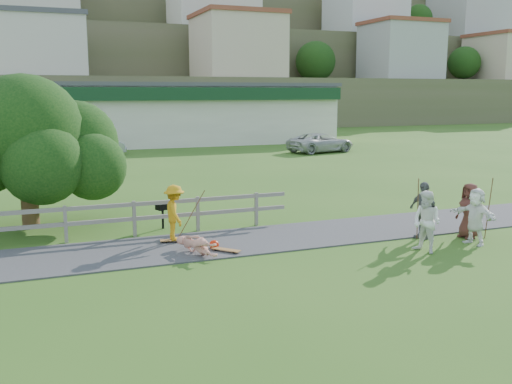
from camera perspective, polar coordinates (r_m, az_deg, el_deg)
ground at (r=15.29m, az=-2.46°, el=-6.64°), size 260.00×260.00×0.00m
path at (r=16.65m, az=-4.14°, el=-5.19°), size 34.00×3.00×0.04m
fence at (r=17.55m, az=-20.55°, el=-2.66°), size 15.05×0.10×1.10m
strip_mall at (r=49.61m, az=-11.31°, el=7.75°), size 32.50×10.75×5.10m
hillside at (r=105.76m, az=-19.36°, el=14.92°), size 220.00×67.00×47.50m
skater_rider at (r=16.73m, az=-8.14°, el=-2.39°), size 0.61×1.05×1.63m
skater_fallen at (r=15.58m, az=-5.95°, el=-5.30°), size 1.56×0.89×0.56m
spectator_a at (r=16.29m, az=16.70°, el=-2.89°), size 0.86×0.99×1.72m
spectator_b at (r=17.81m, az=16.38°, el=-1.77°), size 0.59×1.07×1.74m
spectator_c at (r=18.35m, az=20.52°, el=-1.76°), size 0.58×0.85×1.68m
spectator_d at (r=17.63m, az=21.10°, el=-2.29°), size 0.74×1.60×1.65m
car_silver at (r=40.61m, az=-16.09°, el=4.47°), size 4.66×2.70×1.45m
car_white at (r=41.93m, az=6.51°, el=4.93°), size 5.44×3.33×1.41m
tree at (r=19.78m, az=-21.89°, el=2.06°), size 6.00×6.00×3.78m
bbq at (r=18.67m, az=-9.31°, el=-2.39°), size 0.46×0.41×0.82m
longboard_rider at (r=16.91m, az=-8.08°, el=-4.92°), size 0.90×0.36×0.10m
longboard_fallen at (r=15.77m, az=-3.02°, el=-5.94°), size 0.72×0.78×0.09m
helmet at (r=16.11m, az=-4.21°, el=-5.29°), size 0.27×0.27×0.27m
pole_rider at (r=17.25m, az=-6.51°, el=-1.89°), size 0.03×0.03×1.68m
pole_spec_left at (r=17.68m, az=15.87°, el=-1.64°), size 0.03×0.03×1.85m
pole_spec_right at (r=18.53m, az=22.25°, el=-1.49°), size 0.03×0.03×1.85m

